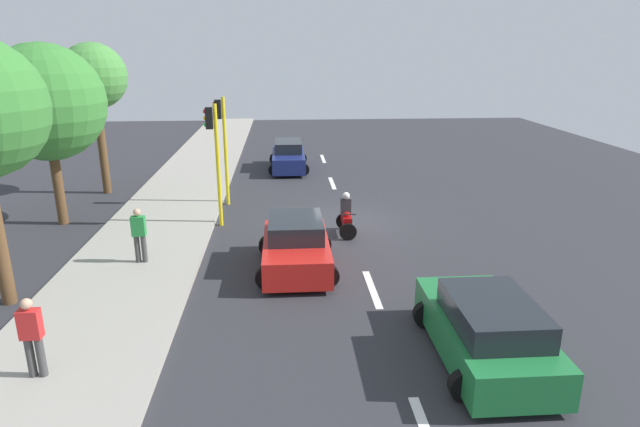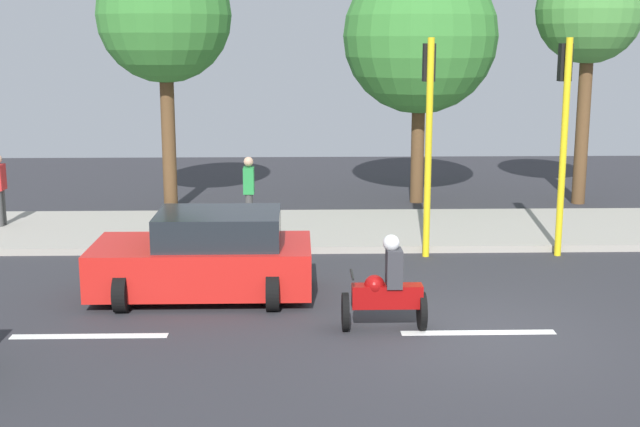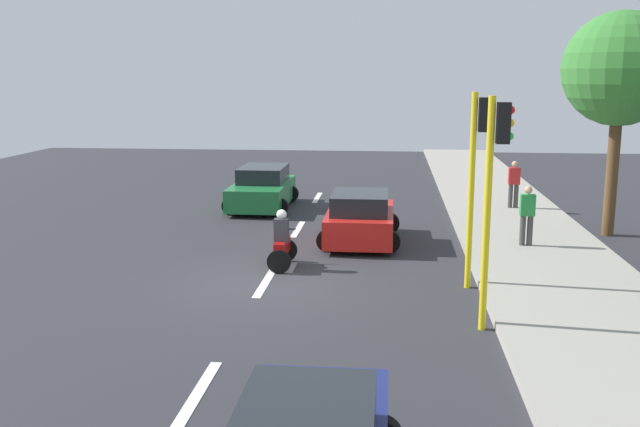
# 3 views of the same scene
# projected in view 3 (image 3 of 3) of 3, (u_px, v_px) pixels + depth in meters

# --- Properties ---
(ground_plane) EXTENTS (40.00, 60.00, 0.10)m
(ground_plane) POSITION_uv_depth(u_px,v_px,m) (265.00, 285.00, 16.95)
(ground_plane) COLOR #2D2D33
(sidewalk) EXTENTS (4.00, 60.00, 0.15)m
(sidewalk) POSITION_uv_depth(u_px,v_px,m) (568.00, 289.00, 16.24)
(sidewalk) COLOR #9E998E
(sidewalk) RESTS_ON ground
(lane_stripe_north) EXTENTS (0.20, 2.40, 0.01)m
(lane_stripe_north) POSITION_uv_depth(u_px,v_px,m) (198.00, 393.00, 11.08)
(lane_stripe_north) COLOR white
(lane_stripe_north) RESTS_ON ground
(lane_stripe_mid) EXTENTS (0.20, 2.40, 0.01)m
(lane_stripe_mid) POSITION_uv_depth(u_px,v_px,m) (265.00, 283.00, 16.94)
(lane_stripe_mid) COLOR white
(lane_stripe_mid) RESTS_ON ground
(lane_stripe_south) EXTENTS (0.20, 2.40, 0.01)m
(lane_stripe_south) POSITION_uv_depth(u_px,v_px,m) (298.00, 229.00, 22.80)
(lane_stripe_south) COLOR white
(lane_stripe_south) RESTS_ON ground
(lane_stripe_far_south) EXTENTS (0.20, 2.40, 0.01)m
(lane_stripe_far_south) POSITION_uv_depth(u_px,v_px,m) (317.00, 198.00, 28.66)
(lane_stripe_far_south) COLOR white
(lane_stripe_far_south) RESTS_ON ground
(car_red) EXTENTS (2.34, 3.82, 1.52)m
(car_red) POSITION_uv_depth(u_px,v_px,m) (360.00, 219.00, 20.90)
(car_red) COLOR red
(car_red) RESTS_ON ground
(car_green) EXTENTS (2.36, 4.24, 1.52)m
(car_green) POSITION_uv_depth(u_px,v_px,m) (262.00, 189.00, 26.37)
(car_green) COLOR #1E7238
(car_green) RESTS_ON ground
(motorcycle) EXTENTS (0.60, 1.30, 1.53)m
(motorcycle) POSITION_uv_depth(u_px,v_px,m) (282.00, 243.00, 18.19)
(motorcycle) COLOR black
(motorcycle) RESTS_ON ground
(pedestrian_near_signal) EXTENTS (0.40, 0.24, 1.69)m
(pedestrian_near_signal) POSITION_uv_depth(u_px,v_px,m) (527.00, 214.00, 19.89)
(pedestrian_near_signal) COLOR #3F3F3F
(pedestrian_near_signal) RESTS_ON sidewalk
(pedestrian_by_tree) EXTENTS (0.40, 0.24, 1.69)m
(pedestrian_by_tree) POSITION_uv_depth(u_px,v_px,m) (514.00, 183.00, 25.56)
(pedestrian_by_tree) COLOR #3F3F3F
(pedestrian_by_tree) RESTS_ON sidewalk
(traffic_light_corner) EXTENTS (0.49, 0.24, 4.50)m
(traffic_light_corner) POSITION_uv_depth(u_px,v_px,m) (494.00, 181.00, 13.29)
(traffic_light_corner) COLOR yellow
(traffic_light_corner) RESTS_ON ground
(traffic_light_midblock) EXTENTS (0.49, 0.24, 4.50)m
(traffic_light_midblock) POSITION_uv_depth(u_px,v_px,m) (477.00, 163.00, 16.01)
(traffic_light_midblock) COLOR yellow
(traffic_light_midblock) RESTS_ON ground
(street_tree_north) EXTENTS (3.39, 3.39, 6.74)m
(street_tree_north) POSITION_uv_depth(u_px,v_px,m) (620.00, 70.00, 21.02)
(street_tree_north) COLOR brown
(street_tree_north) RESTS_ON ground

